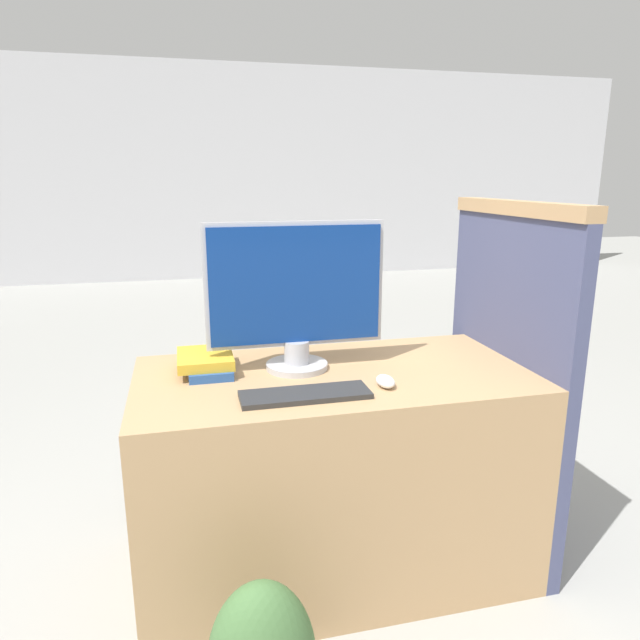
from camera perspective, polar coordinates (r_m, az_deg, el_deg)
The scene contains 8 objects.
ground_plane at distance 2.00m, azimuth 4.08°, elevation -28.67°, with size 20.00×20.00×0.00m, color #9E9E99.
wall_back at distance 7.96m, azimuth -10.64°, elevation 14.18°, with size 12.00×0.06×2.80m.
desk at distance 2.04m, azimuth 1.32°, elevation -14.93°, with size 1.29×0.67×0.73m.
carrel_divider at distance 2.22m, azimuth 18.05°, elevation -5.16°, with size 0.07×0.77×1.28m.
monitor at distance 1.87m, azimuth -2.41°, elevation 2.47°, with size 0.59×0.21×0.49m.
keyboard at distance 1.69m, azimuth -1.49°, elevation -7.47°, with size 0.38×0.12×0.02m.
mouse at distance 1.78m, azimuth 6.56°, elevation -6.10°, with size 0.05×0.09×0.03m.
book_stack at distance 1.93m, azimuth -11.24°, elevation -4.19°, with size 0.18×0.23×0.06m.
Camera 1 is at (-0.47, -1.39, 1.35)m, focal length 32.00 mm.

